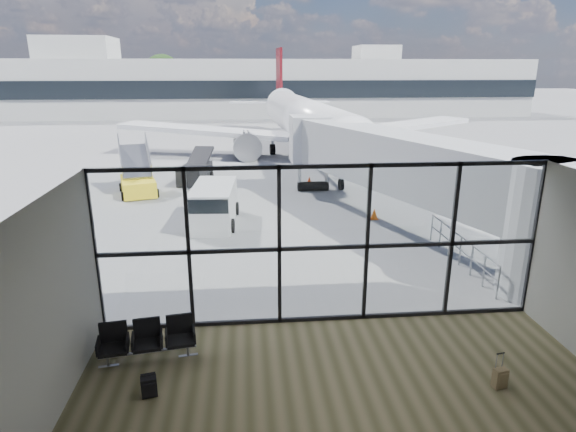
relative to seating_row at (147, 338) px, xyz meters
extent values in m
plane|color=slate|center=(4.55, 41.46, -0.57)|extent=(220.00, 220.00, 0.00)
cube|color=brown|center=(4.55, -2.54, -0.56)|extent=(12.00, 8.00, 0.01)
cube|color=silver|center=(4.55, -2.54, 3.93)|extent=(12.00, 8.00, 0.02)
cube|color=beige|center=(-1.45, -2.54, 1.68)|extent=(0.02, 8.00, 4.50)
cube|color=white|center=(4.55, 1.46, 1.68)|extent=(12.00, 0.04, 4.50)
cube|color=black|center=(4.55, 1.46, -0.51)|extent=(12.00, 0.12, 0.10)
cube|color=black|center=(4.55, 1.46, 1.63)|extent=(12.00, 0.12, 0.10)
cube|color=black|center=(4.55, 1.46, 3.87)|extent=(12.00, 0.12, 0.10)
cube|color=black|center=(-1.45, 1.46, 1.68)|extent=(0.10, 0.12, 4.50)
cube|color=black|center=(0.95, 1.46, 1.68)|extent=(0.10, 0.12, 4.50)
cube|color=black|center=(3.35, 1.46, 1.68)|extent=(0.10, 0.12, 4.50)
cube|color=black|center=(5.75, 1.46, 1.68)|extent=(0.10, 0.12, 4.50)
cube|color=black|center=(8.15, 1.46, 1.68)|extent=(0.10, 0.12, 4.50)
cube|color=black|center=(10.55, 1.46, 1.68)|extent=(0.10, 0.12, 4.50)
cylinder|color=#A5A8AA|center=(11.75, 2.46, 1.53)|extent=(2.80, 2.80, 4.20)
cube|color=#A5A8AA|center=(9.10, 9.46, 2.43)|extent=(7.45, 14.81, 2.40)
cube|color=#A5A8AA|center=(6.45, 16.46, 2.43)|extent=(2.60, 2.20, 2.60)
cylinder|color=gray|center=(5.65, 16.46, 0.33)|extent=(0.20, 0.20, 1.80)
cylinder|color=gray|center=(7.25, 16.46, 0.33)|extent=(0.20, 0.20, 1.80)
cylinder|color=black|center=(6.45, 16.46, -0.32)|extent=(1.80, 0.56, 0.56)
cylinder|color=gray|center=(10.15, 2.26, -0.02)|extent=(0.06, 0.06, 1.10)
cylinder|color=gray|center=(10.15, 3.16, -0.02)|extent=(0.06, 0.06, 1.10)
cylinder|color=gray|center=(10.15, 4.06, -0.02)|extent=(0.06, 0.06, 1.10)
cylinder|color=gray|center=(10.15, 4.96, -0.02)|extent=(0.06, 0.06, 1.10)
cylinder|color=gray|center=(10.15, 5.86, -0.02)|extent=(0.06, 0.06, 1.10)
cylinder|color=gray|center=(10.15, 6.76, -0.02)|extent=(0.06, 0.06, 1.10)
cylinder|color=gray|center=(10.15, 7.66, -0.02)|extent=(0.06, 0.06, 1.10)
cylinder|color=gray|center=(10.15, 4.96, 0.51)|extent=(0.06, 5.40, 0.06)
cylinder|color=gray|center=(10.15, 4.96, 0.03)|extent=(0.06, 5.40, 0.06)
cube|color=silver|center=(4.55, 63.46, 3.43)|extent=(80.00, 12.00, 8.00)
cube|color=black|center=(4.55, 57.36, 3.43)|extent=(80.00, 0.20, 2.40)
cube|color=silver|center=(-20.45, 63.46, 8.93)|extent=(10.00, 8.00, 3.00)
cube|color=silver|center=(22.55, 63.46, 8.43)|extent=(6.00, 6.00, 2.00)
cylinder|color=#382619|center=(-34.45, 73.46, 0.96)|extent=(0.50, 0.50, 3.06)
sphere|color=black|center=(-34.45, 73.46, 4.70)|extent=(5.61, 5.61, 5.61)
cylinder|color=#382619|center=(-28.45, 73.46, 1.14)|extent=(0.50, 0.50, 3.42)
sphere|color=black|center=(-28.45, 73.46, 5.32)|extent=(6.27, 6.27, 6.27)
cylinder|color=#382619|center=(-22.45, 73.46, 0.78)|extent=(0.50, 0.50, 2.70)
sphere|color=black|center=(-22.45, 73.46, 4.08)|extent=(4.95, 4.95, 4.95)
cylinder|color=#382619|center=(-16.45, 73.46, 0.96)|extent=(0.50, 0.50, 3.06)
sphere|color=black|center=(-16.45, 73.46, 4.70)|extent=(5.61, 5.61, 5.61)
cylinder|color=#382619|center=(-10.45, 73.46, 1.14)|extent=(0.50, 0.50, 3.42)
sphere|color=black|center=(-10.45, 73.46, 5.32)|extent=(6.27, 6.27, 6.27)
cube|color=gray|center=(0.02, -0.12, -0.30)|extent=(2.29, 0.42, 0.04)
cube|color=black|center=(-0.76, -0.24, -0.10)|extent=(0.73, 0.70, 0.08)
cube|color=black|center=(-0.80, 0.05, 0.17)|extent=(0.65, 0.17, 0.58)
cube|color=black|center=(0.02, -0.12, -0.10)|extent=(0.73, 0.70, 0.08)
cube|color=black|center=(-0.02, 0.17, 0.17)|extent=(0.65, 0.17, 0.58)
cube|color=black|center=(0.79, -0.01, -0.10)|extent=(0.73, 0.70, 0.08)
cube|color=black|center=(0.75, 0.28, 0.17)|extent=(0.65, 0.17, 0.58)
cylinder|color=gray|center=(-0.91, -0.26, -0.43)|extent=(0.06, 0.06, 0.26)
cylinder|color=gray|center=(0.95, 0.02, -0.43)|extent=(0.06, 0.06, 0.26)
cube|color=black|center=(0.27, -1.46, -0.33)|extent=(0.37, 0.27, 0.46)
cube|color=black|center=(0.30, -1.58, -0.33)|extent=(0.28, 0.12, 0.31)
cylinder|color=black|center=(0.25, -1.36, -0.10)|extent=(0.32, 0.15, 0.08)
cube|color=olive|center=(8.02, -1.90, -0.32)|extent=(0.34, 0.24, 0.46)
cube|color=olive|center=(8.04, -2.00, -0.32)|extent=(0.26, 0.08, 0.34)
cylinder|color=gray|center=(7.92, -1.83, 0.07)|extent=(0.02, 0.02, 0.38)
cylinder|color=gray|center=(8.09, -1.80, 0.07)|extent=(0.02, 0.02, 0.38)
cube|color=black|center=(8.01, -1.81, 0.26)|extent=(0.21, 0.07, 0.02)
cylinder|color=black|center=(7.92, -1.83, -0.54)|extent=(0.04, 0.06, 0.05)
cylinder|color=black|center=(8.09, -1.80, -0.54)|extent=(0.04, 0.06, 0.05)
cylinder|color=silver|center=(7.48, 28.54, 2.23)|extent=(4.88, 28.05, 3.44)
sphere|color=silver|center=(8.20, 14.60, 2.23)|extent=(3.44, 3.44, 3.44)
cone|color=silver|center=(6.64, 44.80, 2.51)|extent=(3.73, 5.75, 3.44)
cube|color=black|center=(8.17, 15.16, 2.69)|extent=(2.10, 1.22, 0.47)
cube|color=silver|center=(-0.47, 29.06, 1.44)|extent=(14.30, 6.68, 1.10)
cylinder|color=black|center=(2.70, 27.36, 0.50)|extent=(2.11, 3.26, 1.95)
cube|color=silver|center=(3.69, 44.18, 2.60)|extent=(5.32, 2.46, 0.17)
cube|color=silver|center=(15.33, 29.88, 1.44)|extent=(14.16, 7.95, 1.10)
cylinder|color=black|center=(12.36, 27.86, 0.50)|extent=(2.11, 3.26, 1.95)
cube|color=silver|center=(9.64, 44.49, 2.60)|extent=(5.38, 2.94, 0.17)
cube|color=#5B0D13|center=(6.64, 44.80, 5.58)|extent=(0.46, 3.55, 5.58)
cylinder|color=gray|center=(8.10, 16.46, 0.09)|extent=(0.19, 0.19, 1.30)
cylinder|color=black|center=(8.10, 16.46, -0.24)|extent=(0.27, 0.66, 0.65)
cylinder|color=black|center=(4.85, 28.87, -0.15)|extent=(0.46, 0.91, 0.89)
cylinder|color=black|center=(10.06, 29.14, -0.15)|extent=(0.46, 0.91, 0.89)
cube|color=silver|center=(1.06, 10.72, 0.33)|extent=(2.04, 4.21, 1.79)
cube|color=black|center=(0.96, 9.21, 0.82)|extent=(1.76, 1.18, 0.63)
cylinder|color=black|center=(0.08, 9.44, -0.25)|extent=(0.26, 0.64, 0.63)
cylinder|color=black|center=(1.86, 9.33, -0.25)|extent=(0.26, 0.64, 0.63)
cylinder|color=black|center=(0.25, 12.12, -0.25)|extent=(0.26, 0.64, 0.63)
cylinder|color=black|center=(2.03, 12.00, -0.25)|extent=(0.26, 0.64, 0.63)
cube|color=black|center=(-0.57, 19.11, 0.01)|extent=(2.02, 3.36, 1.05)
cube|color=black|center=(-0.34, 20.34, 0.80)|extent=(1.72, 2.80, 1.08)
cylinder|color=black|center=(-1.49, 18.21, -0.30)|extent=(0.30, 0.55, 0.52)
cylinder|color=black|center=(-0.05, 17.94, -0.30)|extent=(0.30, 0.55, 0.52)
cylinder|color=black|center=(-1.10, 20.27, -0.30)|extent=(0.30, 0.55, 0.52)
cylinder|color=black|center=(0.34, 20.00, -0.30)|extent=(0.30, 0.55, 0.52)
cube|color=yellow|center=(-3.51, 16.49, -0.07)|extent=(2.52, 3.42, 0.87)
cube|color=gray|center=(-3.75, 17.33, 1.18)|extent=(2.15, 2.80, 1.62)
cylinder|color=black|center=(-4.05, 15.20, -0.32)|extent=(0.34, 0.52, 0.48)
cylinder|color=black|center=(-2.37, 15.67, -0.32)|extent=(0.34, 0.52, 0.48)
cylinder|color=black|center=(-4.65, 17.30, -0.32)|extent=(0.34, 0.52, 0.48)
cylinder|color=black|center=(-2.97, 17.77, -0.32)|extent=(0.34, 0.52, 0.48)
cube|color=#FB430D|center=(6.34, 17.29, -0.55)|extent=(0.47, 0.47, 0.03)
cone|color=#FB430D|center=(6.34, 17.29, -0.23)|extent=(0.44, 0.44, 0.67)
cube|color=#FF660D|center=(8.55, 10.70, -0.55)|extent=(0.36, 0.36, 0.03)
cone|color=#FF660D|center=(8.55, 10.70, -0.30)|extent=(0.35, 0.35, 0.52)
camera|label=1|loc=(2.46, -10.59, 6.30)|focal=30.00mm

